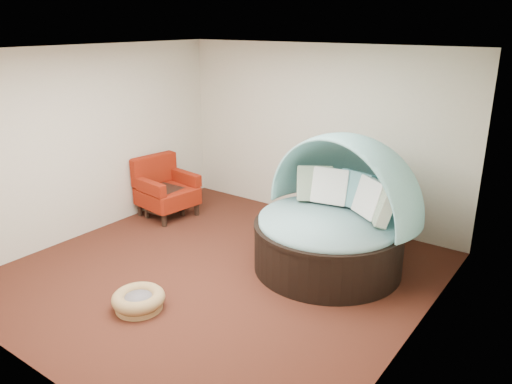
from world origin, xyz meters
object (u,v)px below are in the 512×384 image
Objects in this scene: canopy_daybed at (335,207)px; pet_basket at (139,300)px; side_table at (164,199)px; red_armchair at (165,189)px.

canopy_daybed reaches higher than pet_basket.
side_table is at bearing 129.95° from pet_basket.
pet_basket is 0.80× the size of red_armchair.
side_table is (-1.81, 2.17, 0.21)m from pet_basket.
canopy_daybed is at bearing 7.69° from red_armchair.
red_armchair is (-1.88, 2.26, 0.35)m from pet_basket.
side_table is at bearing -48.37° from red_armchair.
red_armchair reaches higher than pet_basket.
canopy_daybed reaches higher than side_table.
canopy_daybed is at bearing 60.52° from pet_basket.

